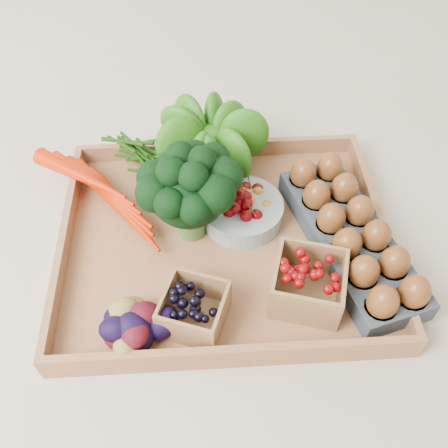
{
  "coord_description": "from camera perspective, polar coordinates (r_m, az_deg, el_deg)",
  "views": [
    {
      "loc": [
        -0.03,
        -0.53,
        0.69
      ],
      "look_at": [
        0.0,
        0.0,
        0.06
      ],
      "focal_mm": 40.0,
      "sensor_mm": 36.0,
      "label": 1
    }
  ],
  "objects": [
    {
      "name": "ground",
      "position": [
        0.87,
        0.0,
        -2.53
      ],
      "size": [
        4.0,
        4.0,
        0.0
      ],
      "primitive_type": "plane",
      "color": "beige",
      "rests_on": "ground"
    },
    {
      "name": "lettuce",
      "position": [
        0.95,
        -1.77,
        10.06
      ],
      "size": [
        0.14,
        0.14,
        0.14
      ],
      "primitive_type": "sphere",
      "color": "#0D520C",
      "rests_on": "tray"
    },
    {
      "name": "tray",
      "position": [
        0.87,
        0.0,
        -2.23
      ],
      "size": [
        0.55,
        0.45,
        0.01
      ],
      "primitive_type": "cube",
      "color": "#A56D45",
      "rests_on": "ground"
    },
    {
      "name": "punnet_blackberry",
      "position": [
        0.75,
        -3.45,
        -9.69
      ],
      "size": [
        0.12,
        0.12,
        0.06
      ],
      "primitive_type": "cube",
      "rotation": [
        0.0,
        0.0,
        -0.35
      ],
      "color": "black",
      "rests_on": "tray"
    },
    {
      "name": "punnet_raspberry",
      "position": [
        0.78,
        9.59,
        -6.68
      ],
      "size": [
        0.13,
        0.13,
        0.07
      ],
      "primitive_type": "cube",
      "rotation": [
        0.0,
        0.0,
        -0.29
      ],
      "color": "#690406",
      "rests_on": "tray"
    },
    {
      "name": "broccoli",
      "position": [
        0.83,
        -3.94,
        2.05
      ],
      "size": [
        0.17,
        0.17,
        0.13
      ],
      "primitive_type": null,
      "color": "black",
      "rests_on": "tray"
    },
    {
      "name": "carrots",
      "position": [
        0.92,
        -12.64,
        3.04
      ],
      "size": [
        0.22,
        0.16,
        0.05
      ],
      "primitive_type": null,
      "color": "red",
      "rests_on": "tray"
    },
    {
      "name": "potatoes",
      "position": [
        0.75,
        -10.79,
        -10.88
      ],
      "size": [
        0.13,
        0.13,
        0.08
      ],
      "primitive_type": null,
      "color": "#3F0A11",
      "rests_on": "tray"
    },
    {
      "name": "egg_carton",
      "position": [
        0.86,
        14.14,
        -1.78
      ],
      "size": [
        0.2,
        0.35,
        0.04
      ],
      "primitive_type": "cube",
      "rotation": [
        0.0,
        0.0,
        0.26
      ],
      "color": "#3C444C",
      "rests_on": "tray"
    },
    {
      "name": "cherry_bowl",
      "position": [
        0.88,
        2.11,
        1.46
      ],
      "size": [
        0.14,
        0.14,
        0.04
      ],
      "primitive_type": "cylinder",
      "color": "#8C9EA5",
      "rests_on": "tray"
    }
  ]
}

